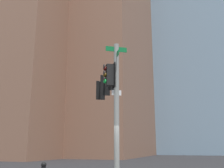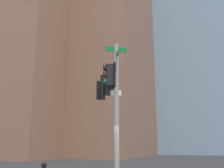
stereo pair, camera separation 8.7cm
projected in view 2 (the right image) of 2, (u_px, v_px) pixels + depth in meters
name	position (u px, v px, depth m)	size (l,w,h in m)	color
signal_pole_assembly	(109.00, 90.00, 13.35)	(3.23, 4.66, 6.35)	gray
building_brick_nearside	(94.00, 4.00, 52.21)	(19.18, 21.98, 58.93)	#845B47
building_brick_midblock	(26.00, 34.00, 44.01)	(18.34, 17.95, 40.22)	#845B47
building_glass_tower	(198.00, 23.00, 70.33)	(33.47, 30.27, 68.19)	#7A99B2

